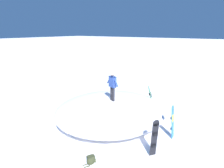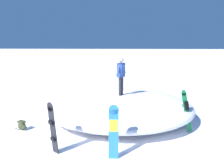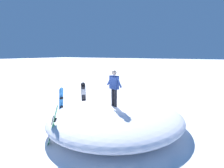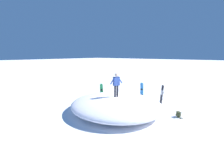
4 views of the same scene
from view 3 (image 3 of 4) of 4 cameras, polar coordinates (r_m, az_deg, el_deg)
name	(u,v)px [view 3 (image 3 of 4)]	position (r m, az deg, el deg)	size (l,w,h in m)	color
ground	(112,122)	(10.04, 0.07, -11.58)	(240.00, 240.00, 0.00)	white
snow_mound	(116,117)	(9.16, 1.31, -10.04)	(6.72, 6.29, 1.09)	white
snowboarder_standing	(114,86)	(8.75, 0.67, -0.49)	(1.01, 0.43, 1.72)	black
snowboard_primary_upright	(53,124)	(7.86, -17.46, -11.64)	(0.52, 0.48, 1.61)	#1E8C47
snowboard_secondary_upright	(61,101)	(11.30, -15.23, -4.95)	(0.17, 0.30, 1.66)	#2672BF
snowboard_tertiary_upright	(83,95)	(12.59, -8.70, -3.19)	(0.30, 0.33, 1.69)	black
backpack_near	(120,102)	(13.32, 2.58, -5.41)	(0.41, 0.55, 0.38)	#383D23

